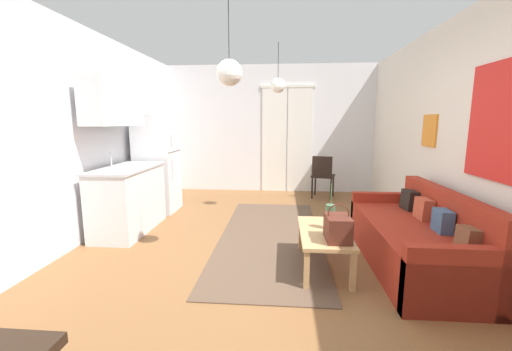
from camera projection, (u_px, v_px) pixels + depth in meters
name	position (u px, v px, depth m)	size (l,w,h in m)	color
ground_plane	(254.00, 267.00, 3.45)	(4.96, 7.93, 0.10)	brown
wall_back	(270.00, 130.00, 6.87)	(4.56, 0.13, 2.66)	silver
wall_right	(488.00, 139.00, 3.04)	(0.12, 7.53, 2.66)	silver
wall_left	(45.00, 137.00, 3.41)	(0.12, 7.53, 2.66)	silver
area_rug	(270.00, 236.00, 4.23)	(1.29, 3.24, 0.01)	brown
couch	(418.00, 241.00, 3.33)	(0.83, 1.94, 0.80)	maroon
coffee_table	(324.00, 236.00, 3.28)	(0.49, 0.98, 0.40)	tan
bamboo_vase	(330.00, 217.00, 3.31)	(0.10, 0.10, 0.48)	#47704C
handbag	(338.00, 228.00, 2.99)	(0.23, 0.32, 0.35)	#512319
refrigerator	(157.00, 164.00, 5.36)	(0.63, 0.64, 1.60)	white
kitchen_counter	(125.00, 175.00, 4.34)	(0.59, 1.26, 2.04)	silver
accent_chair	(323.00, 174.00, 6.27)	(0.51, 0.50, 0.84)	black
pendant_lamp_near	(229.00, 73.00, 3.10)	(0.25, 0.25, 0.83)	black
pendant_lamp_far	(278.00, 85.00, 4.88)	(0.22, 0.22, 0.74)	black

